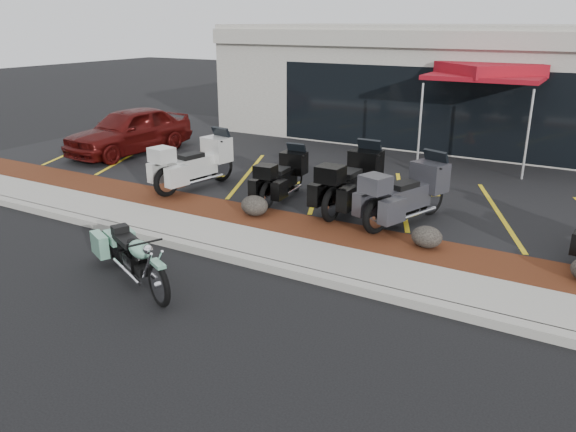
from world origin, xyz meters
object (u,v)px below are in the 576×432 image
Objects in this scene: touring_white at (221,155)px; popup_canopy at (489,72)px; traffic_cone at (427,166)px; parked_car at (129,131)px; hero_cruiser at (159,278)px.

popup_canopy is at bearing -33.05° from touring_white.
traffic_cone is at bearing -122.41° from popup_canopy.
touring_white is at bearing -10.55° from parked_car.
hero_cruiser is 10.30m from parked_car.
popup_canopy is at bearing 103.66° from hero_cruiser.
parked_car reaches higher than traffic_cone.
touring_white is 5.56m from traffic_cone.
touring_white is at bearing -144.00° from popup_canopy.
hero_cruiser is at bearing -98.35° from traffic_cone.
touring_white is at bearing -142.89° from traffic_cone.
touring_white is (-3.08, 5.76, 0.39)m from hero_cruiser.
popup_canopy is at bearing 28.89° from parked_car.
parked_car is (-4.47, 1.23, 0.01)m from touring_white.
traffic_cone is 3.38m from popup_canopy.
touring_white is 7.95m from popup_canopy.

